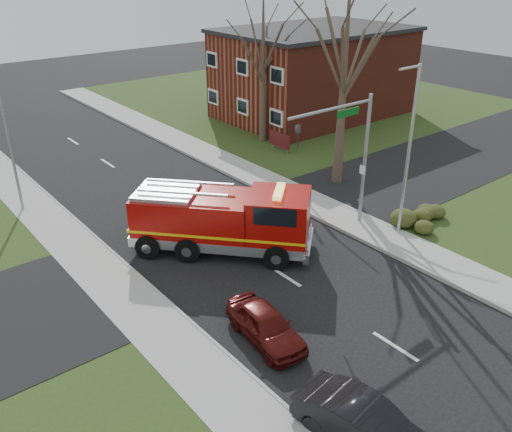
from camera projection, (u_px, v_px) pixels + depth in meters
ground at (285, 276)px, 23.71m from camera, size 120.00×120.00×0.00m
sidewalk_right at (378, 234)px, 27.16m from camera, size 2.40×80.00×0.15m
sidewalk_left at (161, 331)px, 20.20m from camera, size 2.40×80.00×0.15m
cross_street_right at (481, 147)px, 39.05m from camera, size 30.00×8.00×0.15m
brick_building at (314, 73)px, 45.38m from camera, size 15.40×10.40×7.25m
health_center_sign at (280, 140)px, 37.98m from camera, size 0.12×2.00×1.40m
hedge_corner at (430, 216)px, 27.80m from camera, size 2.80×2.00×0.90m
bare_tree_near at (345, 60)px, 29.98m from camera, size 6.00×6.00×12.00m
bare_tree_far at (263, 53)px, 37.54m from camera, size 5.25×5.25×10.50m
traffic_signal_mast at (349, 142)px, 25.62m from camera, size 5.29×0.18×6.80m
streetlight_pole at (409, 147)px, 25.36m from camera, size 1.48×0.16×8.40m
utility_pole_far at (11, 150)px, 28.18m from camera, size 0.14×0.14×7.00m
fire_engine at (224, 221)px, 25.23m from camera, size 7.52×7.91×3.29m
parked_car_maroon at (266, 325)px, 19.60m from camera, size 1.92×3.91×1.28m
parked_car_gray at (366, 427)px, 15.29m from camera, size 2.18×4.57×1.45m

